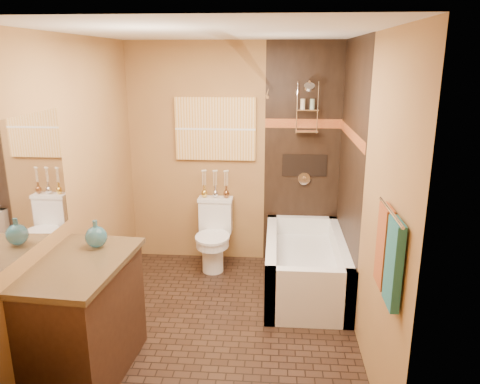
# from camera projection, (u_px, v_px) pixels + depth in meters

# --- Properties ---
(floor) EXTENTS (3.00, 3.00, 0.00)m
(floor) POSITION_uv_depth(u_px,v_px,m) (219.00, 325.00, 4.21)
(floor) COLOR black
(floor) RESTS_ON ground
(wall_left) EXTENTS (0.02, 3.00, 2.50)m
(wall_left) POSITION_uv_depth(u_px,v_px,m) (77.00, 188.00, 3.95)
(wall_left) COLOR #A2773E
(wall_left) RESTS_ON floor
(wall_right) EXTENTS (0.02, 3.00, 2.50)m
(wall_right) POSITION_uv_depth(u_px,v_px,m) (365.00, 194.00, 3.77)
(wall_right) COLOR #A2773E
(wall_right) RESTS_ON floor
(wall_back) EXTENTS (2.40, 0.02, 2.50)m
(wall_back) POSITION_uv_depth(u_px,v_px,m) (234.00, 155.00, 5.30)
(wall_back) COLOR #A2773E
(wall_back) RESTS_ON floor
(wall_front) EXTENTS (2.40, 0.02, 2.50)m
(wall_front) POSITION_uv_depth(u_px,v_px,m) (182.00, 270.00, 2.43)
(wall_front) COLOR #A2773E
(wall_front) RESTS_ON floor
(ceiling) EXTENTS (3.00, 3.00, 0.00)m
(ceiling) POSITION_uv_depth(u_px,v_px,m) (215.00, 32.00, 3.52)
(ceiling) COLOR silver
(ceiling) RESTS_ON wall_back
(alcove_tile_back) EXTENTS (0.85, 0.01, 2.50)m
(alcove_tile_back) POSITION_uv_depth(u_px,v_px,m) (303.00, 156.00, 5.23)
(alcove_tile_back) COLOR black
(alcove_tile_back) RESTS_ON wall_back
(alcove_tile_right) EXTENTS (0.01, 1.50, 2.50)m
(alcove_tile_right) POSITION_uv_depth(u_px,v_px,m) (350.00, 173.00, 4.49)
(alcove_tile_right) COLOR black
(alcove_tile_right) RESTS_ON wall_right
(mosaic_band_back) EXTENTS (0.85, 0.01, 0.10)m
(mosaic_band_back) POSITION_uv_depth(u_px,v_px,m) (304.00, 124.00, 5.12)
(mosaic_band_back) COLOR #9C331C
(mosaic_band_back) RESTS_ON alcove_tile_back
(mosaic_band_right) EXTENTS (0.01, 1.50, 0.10)m
(mosaic_band_right) POSITION_uv_depth(u_px,v_px,m) (351.00, 134.00, 4.39)
(mosaic_band_right) COLOR #9C331C
(mosaic_band_right) RESTS_ON alcove_tile_right
(alcove_niche) EXTENTS (0.50, 0.01, 0.25)m
(alcove_niche) POSITION_uv_depth(u_px,v_px,m) (305.00, 165.00, 5.25)
(alcove_niche) COLOR black
(alcove_niche) RESTS_ON alcove_tile_back
(shower_fixtures) EXTENTS (0.24, 0.33, 1.16)m
(shower_fixtures) POSITION_uv_depth(u_px,v_px,m) (307.00, 121.00, 5.01)
(shower_fixtures) COLOR silver
(shower_fixtures) RESTS_ON floor
(curtain_rod) EXTENTS (0.03, 1.55, 0.03)m
(curtain_rod) POSITION_uv_depth(u_px,v_px,m) (269.00, 91.00, 4.34)
(curtain_rod) COLOR silver
(curtain_rod) RESTS_ON wall_back
(towel_bar) EXTENTS (0.02, 0.55, 0.02)m
(towel_bar) POSITION_uv_depth(u_px,v_px,m) (391.00, 212.00, 2.72)
(towel_bar) COLOR silver
(towel_bar) RESTS_ON wall_right
(towel_teal) EXTENTS (0.05, 0.22, 0.52)m
(towel_teal) POSITION_uv_depth(u_px,v_px,m) (394.00, 264.00, 2.67)
(towel_teal) COLOR #1C5D5E
(towel_teal) RESTS_ON towel_bar
(towel_rust) EXTENTS (0.05, 0.22, 0.52)m
(towel_rust) POSITION_uv_depth(u_px,v_px,m) (384.00, 246.00, 2.92)
(towel_rust) COLOR #9C431C
(towel_rust) RESTS_ON towel_bar
(sunset_painting) EXTENTS (0.90, 0.04, 0.70)m
(sunset_painting) POSITION_uv_depth(u_px,v_px,m) (215.00, 129.00, 5.21)
(sunset_painting) COLOR gold
(sunset_painting) RESTS_ON wall_back
(vanity_mirror) EXTENTS (0.01, 1.00, 0.90)m
(vanity_mirror) POSITION_uv_depth(u_px,v_px,m) (30.00, 182.00, 3.18)
(vanity_mirror) COLOR white
(vanity_mirror) RESTS_ON wall_left
(bathtub) EXTENTS (0.80, 1.50, 0.55)m
(bathtub) POSITION_uv_depth(u_px,v_px,m) (305.00, 269.00, 4.81)
(bathtub) COLOR white
(bathtub) RESTS_ON floor
(toilet) EXTENTS (0.39, 0.58, 0.77)m
(toilet) POSITION_uv_depth(u_px,v_px,m) (214.00, 234.00, 5.28)
(toilet) COLOR white
(toilet) RESTS_ON floor
(vanity) EXTENTS (0.71, 1.08, 0.92)m
(vanity) POSITION_uv_depth(u_px,v_px,m) (82.00, 319.00, 3.44)
(vanity) COLOR black
(vanity) RESTS_ON floor
(teal_bottle) EXTENTS (0.20, 0.20, 0.26)m
(teal_bottle) POSITION_uv_depth(u_px,v_px,m) (96.00, 234.00, 3.55)
(teal_bottle) COLOR #235C6B
(teal_bottle) RESTS_ON vanity
(bud_vases) EXTENTS (0.32, 0.07, 0.31)m
(bud_vases) POSITION_uv_depth(u_px,v_px,m) (215.00, 183.00, 5.30)
(bud_vases) COLOR gold
(bud_vases) RESTS_ON toilet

